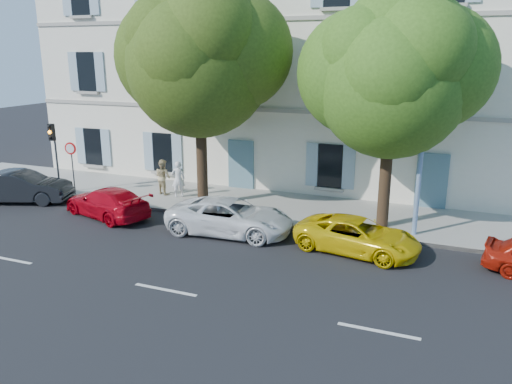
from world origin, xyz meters
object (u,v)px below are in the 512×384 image
at_px(car_dark_sedan, 21,187).
at_px(tree_right, 392,83).
at_px(road_sign, 71,157).
at_px(street_lamp, 426,96).
at_px(car_white_coupe, 230,217).
at_px(car_red_coupe, 107,202).
at_px(traffic_light, 53,143).
at_px(tree_left, 199,65).
at_px(pedestrian_b, 163,177).
at_px(car_yellow_supercar, 357,236).
at_px(pedestrian_a, 178,179).

distance_m(car_dark_sedan, tree_right, 16.59).
xyz_separation_m(road_sign, street_lamp, (15.26, 0.09, 3.24)).
xyz_separation_m(car_white_coupe, road_sign, (-8.79, 1.75, 1.27)).
relative_size(car_red_coupe, traffic_light, 1.29).
xyz_separation_m(car_dark_sedan, tree_right, (15.72, 2.24, 4.81)).
bearing_deg(tree_right, street_lamp, -28.31).
bearing_deg(car_dark_sedan, car_white_coupe, -111.22).
xyz_separation_m(car_white_coupe, tree_right, (5.25, 2.49, 4.87)).
height_order(tree_right, street_lamp, street_lamp).
bearing_deg(car_red_coupe, traffic_light, -94.85).
bearing_deg(road_sign, car_red_coupe, -28.94).
relative_size(car_dark_sedan, car_white_coupe, 0.92).
relative_size(car_dark_sedan, tree_left, 0.47).
relative_size(road_sign, pedestrian_b, 1.50).
bearing_deg(car_white_coupe, tree_left, 40.64).
bearing_deg(road_sign, street_lamp, 0.33).
xyz_separation_m(car_red_coupe, tree_left, (3.11, 2.54, 5.45)).
xyz_separation_m(car_yellow_supercar, traffic_light, (-14.44, 1.73, 1.94)).
relative_size(car_white_coupe, traffic_light, 1.44).
xyz_separation_m(car_yellow_supercar, pedestrian_b, (-9.72, 3.42, 0.39)).
xyz_separation_m(car_red_coupe, street_lamp, (12.02, 1.88, 4.55)).
bearing_deg(pedestrian_b, tree_right, -164.74).
height_order(car_white_coupe, street_lamp, street_lamp).
bearing_deg(pedestrian_b, car_white_coupe, 166.00).
bearing_deg(car_white_coupe, car_dark_sedan, 84.93).
height_order(tree_left, tree_right, tree_left).
relative_size(car_red_coupe, car_white_coupe, 0.90).
bearing_deg(tree_right, car_yellow_supercar, -100.59).
bearing_deg(car_white_coupe, road_sign, 75.08).
bearing_deg(car_yellow_supercar, car_white_coupe, 98.71).
distance_m(car_yellow_supercar, pedestrian_b, 10.31).
xyz_separation_m(tree_left, road_sign, (-6.36, -0.75, -4.14)).
bearing_deg(pedestrian_a, pedestrian_b, -41.73).
xyz_separation_m(car_dark_sedan, street_lamp, (16.94, 1.58, 4.45)).
xyz_separation_m(road_sign, pedestrian_a, (4.78, 1.40, -0.94)).
height_order(car_red_coupe, tree_right, tree_right).
distance_m(car_red_coupe, tree_right, 12.13).
bearing_deg(car_white_coupe, pedestrian_b, 52.30).
distance_m(car_dark_sedan, pedestrian_b, 6.33).
bearing_deg(traffic_light, car_dark_sedan, -119.89).
bearing_deg(pedestrian_b, street_lamp, -167.50).
bearing_deg(car_red_coupe, car_white_coupe, 108.04).
distance_m(car_yellow_supercar, tree_left, 9.41).
xyz_separation_m(car_red_coupe, road_sign, (-3.25, 1.80, 1.31)).
distance_m(tree_right, road_sign, 14.52).
xyz_separation_m(pedestrian_a, pedestrian_b, (-0.93, 0.20, -0.02)).
height_order(pedestrian_a, pedestrian_b, pedestrian_a).
height_order(tree_left, pedestrian_a, tree_left).
distance_m(car_white_coupe, car_yellow_supercar, 4.77).
relative_size(tree_left, street_lamp, 1.04).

